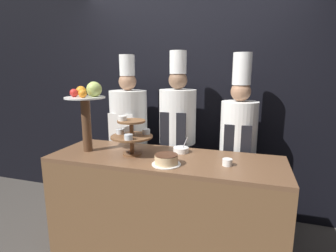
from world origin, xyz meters
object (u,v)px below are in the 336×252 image
at_px(chef_left, 129,132).
at_px(chef_center_right, 238,141).
at_px(serving_bowl_far, 181,150).
at_px(tiered_stand, 131,134).
at_px(cup_white, 227,162).
at_px(fruit_pedestal, 87,104).
at_px(cake_round, 166,160).
at_px(chef_center_left, 177,133).

distance_m(chef_left, chef_center_right, 1.18).
distance_m(serving_bowl_far, chef_center_right, 0.62).
xyz_separation_m(tiered_stand, chef_center_right, (0.87, 0.59, -0.14)).
relative_size(chef_left, chef_center_right, 1.00).
bearing_deg(cup_white, fruit_pedestal, 179.02).
height_order(fruit_pedestal, cup_white, fruit_pedestal).
xyz_separation_m(cake_round, chef_center_right, (0.51, 0.74, 0.00)).
height_order(cup_white, chef_center_left, chef_center_left).
xyz_separation_m(cup_white, chef_center_right, (0.05, 0.62, 0.01)).
distance_m(tiered_stand, chef_center_right, 1.06).
bearing_deg(fruit_pedestal, chef_center_right, 24.97).
xyz_separation_m(fruit_pedestal, chef_center_right, (1.29, 0.60, -0.39)).
height_order(cake_round, chef_center_left, chef_center_left).
height_order(cup_white, chef_left, chef_left).
relative_size(fruit_pedestal, chef_center_right, 0.35).
relative_size(cake_round, chef_center_left, 0.12).
distance_m(cup_white, chef_center_right, 0.62).
relative_size(serving_bowl_far, chef_center_right, 0.08).
relative_size(tiered_stand, cake_round, 1.59).
height_order(cake_round, chef_left, chef_left).
bearing_deg(cup_white, chef_center_right, 85.41).
distance_m(cake_round, serving_bowl_far, 0.35).
bearing_deg(serving_bowl_far, chef_center_right, 39.78).
bearing_deg(cup_white, cake_round, -165.03).
bearing_deg(tiered_stand, chef_center_right, 34.05).
relative_size(fruit_pedestal, cake_round, 2.76).
relative_size(cake_round, serving_bowl_far, 1.54).
bearing_deg(fruit_pedestal, chef_left, 79.98).
height_order(tiered_stand, cake_round, tiered_stand).
height_order(tiered_stand, chef_center_left, chef_center_left).
bearing_deg(chef_center_left, chef_left, -179.99).
xyz_separation_m(fruit_pedestal, serving_bowl_far, (0.81, 0.20, -0.41)).
distance_m(cake_round, chef_center_right, 0.90).
bearing_deg(chef_left, fruit_pedestal, -100.02).
bearing_deg(chef_left, serving_bowl_far, -29.46).
bearing_deg(tiered_stand, fruit_pedestal, -178.59).
bearing_deg(chef_center_left, tiered_stand, -113.18).
bearing_deg(fruit_pedestal, cake_round, -10.39).
relative_size(tiered_stand, fruit_pedestal, 0.58).
bearing_deg(serving_bowl_far, chef_center_left, 109.66).
bearing_deg(serving_bowl_far, chef_left, 150.54).
bearing_deg(chef_center_right, serving_bowl_far, -140.22).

